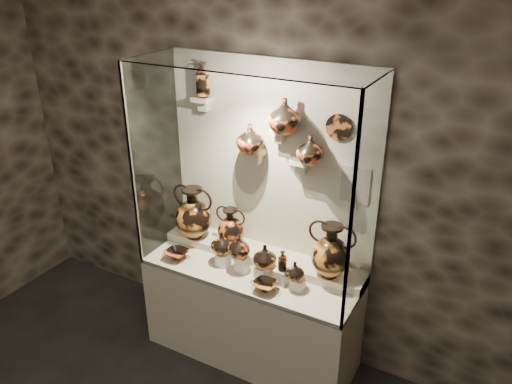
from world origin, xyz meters
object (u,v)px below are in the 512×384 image
kylix_right (265,285)px  ovoid_vase_c (310,150)px  amphora_right (331,251)px  ovoid_vase_a (250,138)px  lekythos_tall (203,78)px  kylix_left (177,254)px  amphora_left (193,213)px  jug_e (295,271)px  ovoid_vase_b (285,116)px  jug_b (239,246)px  jug_c (265,256)px  jug_a (222,243)px  amphora_mid (231,226)px  lekythos_small (283,260)px

kylix_right → ovoid_vase_c: ovoid_vase_c is taller
amphora_right → ovoid_vase_a: (-0.70, 0.06, 0.72)m
lekythos_tall → kylix_left: bearing=-106.1°
amphora_left → jug_e: 1.02m
ovoid_vase_a → ovoid_vase_c: 0.47m
amphora_left → ovoid_vase_b: bearing=-14.6°
jug_b → jug_c: (0.21, 0.02, -0.04)m
jug_e → kylix_left: bearing=164.1°
jug_b → amphora_left: bearing=-173.4°
ovoid_vase_b → jug_c: bearing=-83.4°
jug_a → ovoid_vase_a: size_ratio=0.82×
jug_a → ovoid_vase_c: (0.60, 0.23, 0.80)m
amphora_right → lekythos_tall: lekythos_tall is taller
ovoid_vase_b → amphora_mid: bearing=-163.1°
ovoid_vase_a → ovoid_vase_c: (0.47, 0.01, -0.01)m
ovoid_vase_b → lekythos_small: bearing=-46.4°
kylix_left → lekythos_tall: bearing=104.0°
jug_a → ovoid_vase_c: ovoid_vase_c is taller
ovoid_vase_b → jug_a: bearing=-137.5°
amphora_right → lekythos_small: size_ratio=2.35×
amphora_mid → kylix_left: amphora_mid is taller
kylix_left → ovoid_vase_a: size_ratio=1.09×
kylix_right → ovoid_vase_a: bearing=149.3°
ovoid_vase_b → amphora_left: bearing=-159.8°
jug_e → ovoid_vase_b: bearing=112.5°
jug_a → jug_b: 0.17m
lekythos_small → kylix_right: size_ratio=0.81×
jug_c → ovoid_vase_a: 0.88m
kylix_left → kylix_right: kylix_left is taller
amphora_right → jug_e: 0.30m
amphora_right → lekythos_small: 0.35m
amphora_mid → jug_b: amphora_mid is taller
amphora_left → ovoid_vase_a: bearing=-10.5°
lekythos_small → ovoid_vase_b: bearing=123.8°
jug_a → ovoid_vase_c: size_ratio=0.87×
amphora_right → jug_a: bearing=-173.8°
amphora_mid → amphora_right: bearing=-5.7°
kylix_left → jug_a: bearing=41.0°
jug_c → ovoid_vase_c: 0.87m
amphora_right → lekythos_tall: size_ratio=1.48×
lekythos_small → lekythos_tall: bearing=166.7°
amphora_mid → kylix_right: size_ratio=1.43×
ovoid_vase_b → lekythos_tall: bearing=-169.3°
amphora_left → amphora_right: bearing=-18.7°
amphora_mid → jug_b: 0.30m
amphora_right → jug_b: 0.69m
jug_a → lekythos_small: lekythos_small is taller
ovoid_vase_c → jug_b: bearing=-135.1°
lekythos_tall → ovoid_vase_a: 0.58m
amphora_mid → jug_c: size_ratio=1.71×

